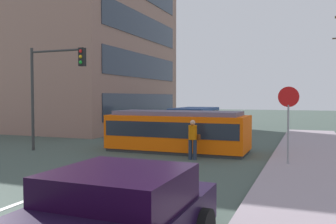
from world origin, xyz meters
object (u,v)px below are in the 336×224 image
at_px(city_bus, 195,119).
at_px(traffic_light_mast, 53,78).
at_px(streetcar_tram, 178,131).
at_px(stop_sign, 288,109).
at_px(pedestrian_crossing, 193,137).

relative_size(city_bus, traffic_light_mast, 1.02).
height_order(streetcar_tram, stop_sign, stop_sign).
xyz_separation_m(pedestrian_crossing, stop_sign, (3.80, -0.28, 1.25)).
xyz_separation_m(streetcar_tram, stop_sign, (5.17, -2.16, 1.18)).
bearing_deg(city_bus, pedestrian_crossing, -73.28).
bearing_deg(traffic_light_mast, stop_sign, 0.44).
height_order(streetcar_tram, traffic_light_mast, traffic_light_mast).
bearing_deg(pedestrian_crossing, city_bus, 106.72).
bearing_deg(traffic_light_mast, city_bus, 71.02).
height_order(city_bus, stop_sign, stop_sign).
xyz_separation_m(city_bus, pedestrian_crossing, (3.15, -10.50, -0.11)).
bearing_deg(stop_sign, streetcar_tram, 157.27).
bearing_deg(pedestrian_crossing, streetcar_tram, 125.91).
distance_m(city_bus, pedestrian_crossing, 10.96).
height_order(city_bus, traffic_light_mast, traffic_light_mast).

